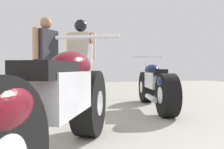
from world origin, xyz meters
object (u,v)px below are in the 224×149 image
(mechanic_in_blue, at_px, (46,55))
(mechanic_with_helmet, at_px, (81,52))
(motorcycle_black_naked, at_px, (155,86))
(motorcycle_maroon_cruiser, at_px, (58,108))

(mechanic_in_blue, height_order, mechanic_with_helmet, mechanic_with_helmet)
(motorcycle_black_naked, height_order, mechanic_with_helmet, mechanic_with_helmet)
(mechanic_in_blue, relative_size, mechanic_with_helmet, 0.95)
(motorcycle_maroon_cruiser, xyz_separation_m, mechanic_with_helmet, (0.52, 3.32, 0.62))
(motorcycle_maroon_cruiser, bearing_deg, motorcycle_black_naked, 49.77)
(mechanic_in_blue, bearing_deg, motorcycle_black_naked, -30.03)
(motorcycle_maroon_cruiser, distance_m, motorcycle_black_naked, 2.48)
(motorcycle_black_naked, relative_size, mechanic_in_blue, 1.19)
(mechanic_in_blue, bearing_deg, motorcycle_maroon_cruiser, -86.49)
(motorcycle_maroon_cruiser, height_order, motorcycle_black_naked, motorcycle_maroon_cruiser)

